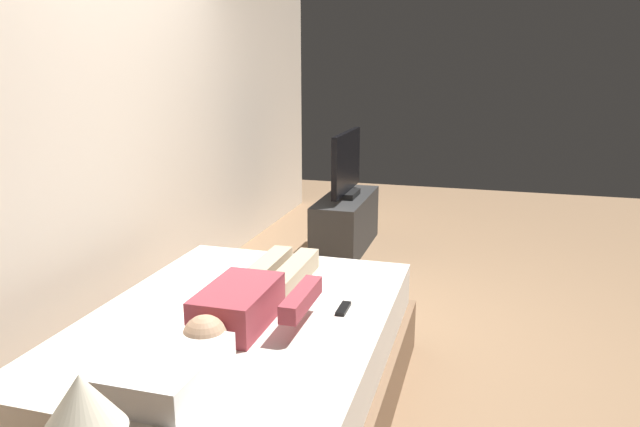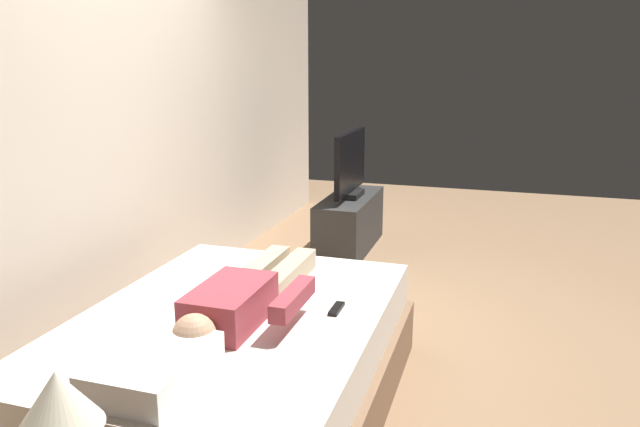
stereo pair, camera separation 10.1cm
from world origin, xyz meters
name	(u,v)px [view 1 (the left image)]	position (x,y,z in m)	size (l,w,h in m)	color
ground_plane	(335,346)	(0.00, 0.00, 0.00)	(10.00, 10.00, 0.00)	#8C6B4C
back_wall	(151,106)	(0.40, 1.42, 1.40)	(6.40, 0.10, 2.80)	beige
bed	(241,367)	(-0.84, 0.26, 0.26)	(1.95, 1.44, 0.54)	brown
pillow	(166,370)	(-1.49, 0.26, 0.60)	(0.48, 0.34, 0.12)	white
person	(252,297)	(-0.81, 0.20, 0.62)	(1.26, 0.46, 0.18)	#993842
remote	(343,308)	(-0.66, -0.21, 0.55)	(0.15, 0.04, 0.02)	black
tv_stand	(346,223)	(1.93, 0.41, 0.25)	(1.10, 0.40, 0.50)	#2D2D2D
tv	(346,166)	(1.93, 0.41, 0.78)	(0.88, 0.20, 0.59)	black
lamp	(82,406)	(-2.11, 0.12, 0.85)	(0.22, 0.22, 0.42)	#59595B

